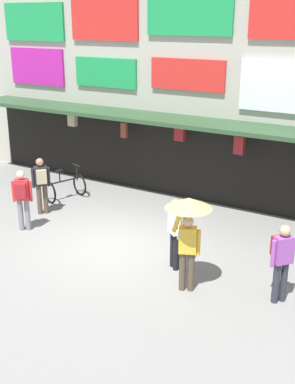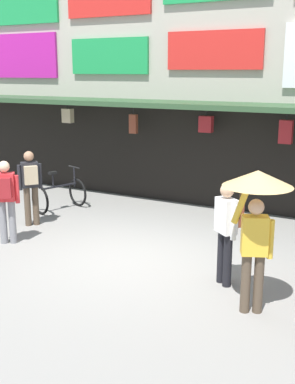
{
  "view_description": "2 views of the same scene",
  "coord_description": "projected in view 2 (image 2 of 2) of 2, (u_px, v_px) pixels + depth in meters",
  "views": [
    {
      "loc": [
        6.51,
        -9.25,
        5.44
      ],
      "look_at": [
        0.88,
        0.18,
        1.5
      ],
      "focal_mm": 45.65,
      "sensor_mm": 36.0,
      "label": 1
    },
    {
      "loc": [
        4.32,
        -7.45,
        3.38
      ],
      "look_at": [
        0.08,
        0.46,
        1.16
      ],
      "focal_mm": 45.83,
      "sensor_mm": 36.0,
      "label": 2
    }
  ],
  "objects": [
    {
      "name": "shopfront",
      "position": [
        223.0,
        46.0,
        12.11
      ],
      "size": [
        18.0,
        2.6,
        8.0
      ],
      "color": "#B2AD9E",
      "rests_on": "ground"
    },
    {
      "name": "ground_plane",
      "position": [
        132.0,
        257.0,
        9.16
      ],
      "size": [
        80.0,
        80.0,
        0.0
      ],
      "primitive_type": "plane",
      "color": "gray"
    },
    {
      "name": "pedestrian_in_green",
      "position": [
        30.0,
        183.0,
        10.79
      ],
      "size": [
        0.47,
        0.48,
        1.68
      ],
      "color": "brown",
      "rests_on": "ground"
    },
    {
      "name": "pedestrian_with_umbrella",
      "position": [
        257.0,
        202.0,
        6.67
      ],
      "size": [
        0.96,
        0.96,
        2.08
      ],
      "color": "brown",
      "rests_on": "ground"
    },
    {
      "name": "bicycle_parked",
      "position": [
        60.0,
        195.0,
        12.14
      ],
      "size": [
        1.05,
        1.33,
        1.05
      ],
      "color": "black",
      "rests_on": "ground"
    },
    {
      "name": "pedestrian_in_blue",
      "position": [
        6.0,
        196.0,
        9.63
      ],
      "size": [
        0.48,
        0.47,
        1.68
      ],
      "color": "gray",
      "rests_on": "ground"
    },
    {
      "name": "pedestrian_in_red",
      "position": [
        227.0,
        226.0,
        7.76
      ],
      "size": [
        0.48,
        0.47,
        1.68
      ],
      "color": "black",
      "rests_on": "ground"
    }
  ]
}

